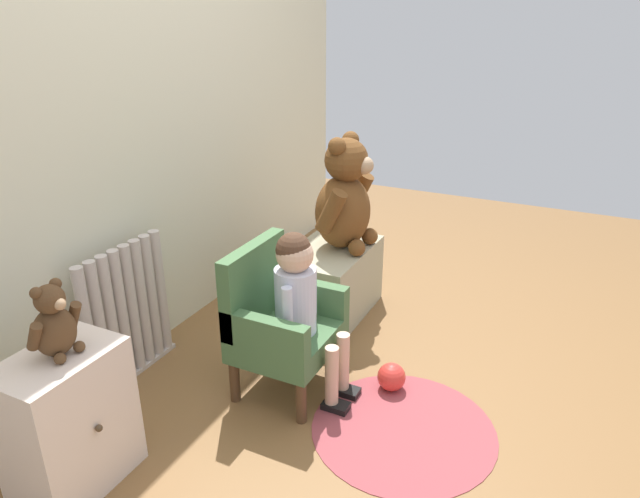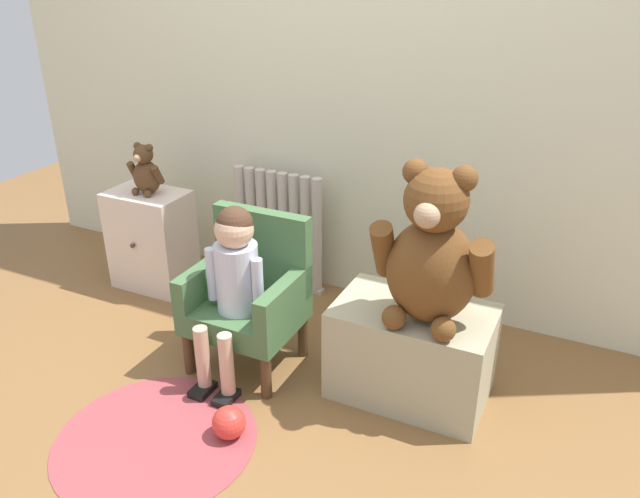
{
  "view_description": "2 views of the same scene",
  "coord_description": "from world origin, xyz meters",
  "px_view_note": "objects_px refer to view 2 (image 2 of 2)",
  "views": [
    {
      "loc": [
        -1.9,
        -0.63,
        1.52
      ],
      "look_at": [
        0.31,
        0.45,
        0.49
      ],
      "focal_mm": 32.0,
      "sensor_mm": 36.0,
      "label": 1
    },
    {
      "loc": [
        1.13,
        -1.44,
        1.58
      ],
      "look_at": [
        0.24,
        0.41,
        0.6
      ],
      "focal_mm": 35.0,
      "sensor_mm": 36.0,
      "label": 2
    }
  ],
  "objects_px": {
    "radiator": "(278,230)",
    "small_teddy_bear": "(146,172)",
    "floor_rug": "(156,439)",
    "toy_ball": "(229,423)",
    "small_dresser": "(152,240)",
    "child_figure": "(233,271)",
    "low_bench": "(411,352)",
    "large_teddy_bear": "(432,255)",
    "child_armchair": "(250,293)"
  },
  "relations": [
    {
      "from": "radiator",
      "to": "small_teddy_bear",
      "type": "distance_m",
      "value": 0.71
    },
    {
      "from": "floor_rug",
      "to": "toy_ball",
      "type": "height_order",
      "value": "toy_ball"
    },
    {
      "from": "small_dresser",
      "to": "small_teddy_bear",
      "type": "distance_m",
      "value": 0.37
    },
    {
      "from": "radiator",
      "to": "child_figure",
      "type": "height_order",
      "value": "child_figure"
    },
    {
      "from": "small_dresser",
      "to": "floor_rug",
      "type": "bearing_deg",
      "value": -51.34
    },
    {
      "from": "low_bench",
      "to": "large_teddy_bear",
      "type": "bearing_deg",
      "value": -36.89
    },
    {
      "from": "radiator",
      "to": "child_figure",
      "type": "relative_size",
      "value": 0.85
    },
    {
      "from": "child_figure",
      "to": "toy_ball",
      "type": "distance_m",
      "value": 0.56
    },
    {
      "from": "child_figure",
      "to": "small_teddy_bear",
      "type": "bearing_deg",
      "value": 149.87
    },
    {
      "from": "small_dresser",
      "to": "toy_ball",
      "type": "xyz_separation_m",
      "value": [
        0.97,
        -0.8,
        -0.19
      ]
    },
    {
      "from": "child_armchair",
      "to": "large_teddy_bear",
      "type": "relative_size",
      "value": 1.09
    },
    {
      "from": "small_teddy_bear",
      "to": "toy_ball",
      "type": "xyz_separation_m",
      "value": [
        0.96,
        -0.8,
        -0.56
      ]
    },
    {
      "from": "child_armchair",
      "to": "floor_rug",
      "type": "bearing_deg",
      "value": -95.2
    },
    {
      "from": "floor_rug",
      "to": "child_figure",
      "type": "bearing_deg",
      "value": 83.64
    },
    {
      "from": "small_teddy_bear",
      "to": "toy_ball",
      "type": "bearing_deg",
      "value": -39.84
    },
    {
      "from": "floor_rug",
      "to": "low_bench",
      "type": "bearing_deg",
      "value": 41.95
    },
    {
      "from": "small_dresser",
      "to": "floor_rug",
      "type": "xyz_separation_m",
      "value": [
        0.75,
        -0.93,
        -0.25
      ]
    },
    {
      "from": "small_dresser",
      "to": "child_armchair",
      "type": "bearing_deg",
      "value": -23.56
    },
    {
      "from": "small_dresser",
      "to": "child_armchair",
      "type": "relative_size",
      "value": 0.8
    },
    {
      "from": "large_teddy_bear",
      "to": "floor_rug",
      "type": "height_order",
      "value": "large_teddy_bear"
    },
    {
      "from": "radiator",
      "to": "child_figure",
      "type": "distance_m",
      "value": 0.79
    },
    {
      "from": "toy_ball",
      "to": "child_figure",
      "type": "bearing_deg",
      "value": 116.98
    },
    {
      "from": "low_bench",
      "to": "radiator",
      "type": "bearing_deg",
      "value": 147.89
    },
    {
      "from": "small_dresser",
      "to": "floor_rug",
      "type": "relative_size",
      "value": 0.71
    },
    {
      "from": "small_dresser",
      "to": "small_teddy_bear",
      "type": "relative_size",
      "value": 2.03
    },
    {
      "from": "child_armchair",
      "to": "low_bench",
      "type": "distance_m",
      "value": 0.69
    },
    {
      "from": "child_figure",
      "to": "low_bench",
      "type": "xyz_separation_m",
      "value": [
        0.67,
        0.18,
        -0.28
      ]
    },
    {
      "from": "child_figure",
      "to": "toy_ball",
      "type": "relative_size",
      "value": 5.92
    },
    {
      "from": "small_teddy_bear",
      "to": "large_teddy_bear",
      "type": "bearing_deg",
      "value": -11.94
    },
    {
      "from": "radiator",
      "to": "large_teddy_bear",
      "type": "distance_m",
      "value": 1.18
    },
    {
      "from": "small_dresser",
      "to": "low_bench",
      "type": "distance_m",
      "value": 1.5
    },
    {
      "from": "child_armchair",
      "to": "floor_rug",
      "type": "relative_size",
      "value": 0.88
    },
    {
      "from": "child_armchair",
      "to": "toy_ball",
      "type": "height_order",
      "value": "child_armchair"
    },
    {
      "from": "small_teddy_bear",
      "to": "toy_ball",
      "type": "distance_m",
      "value": 1.36
    },
    {
      "from": "large_teddy_bear",
      "to": "toy_ball",
      "type": "height_order",
      "value": "large_teddy_bear"
    },
    {
      "from": "child_figure",
      "to": "child_armchair",
      "type": "bearing_deg",
      "value": 90.0
    },
    {
      "from": "toy_ball",
      "to": "large_teddy_bear",
      "type": "bearing_deg",
      "value": 40.46
    },
    {
      "from": "small_dresser",
      "to": "child_armchair",
      "type": "xyz_separation_m",
      "value": [
        0.8,
        -0.35,
        0.06
      ]
    },
    {
      "from": "radiator",
      "to": "toy_ball",
      "type": "bearing_deg",
      "value": -70.01
    },
    {
      "from": "floor_rug",
      "to": "toy_ball",
      "type": "distance_m",
      "value": 0.27
    },
    {
      "from": "radiator",
      "to": "toy_ball",
      "type": "relative_size",
      "value": 5.02
    },
    {
      "from": "radiator",
      "to": "child_figure",
      "type": "bearing_deg",
      "value": -73.51
    },
    {
      "from": "low_bench",
      "to": "child_figure",
      "type": "bearing_deg",
      "value": -165.27
    },
    {
      "from": "large_teddy_bear",
      "to": "small_teddy_bear",
      "type": "height_order",
      "value": "large_teddy_bear"
    },
    {
      "from": "floor_rug",
      "to": "small_teddy_bear",
      "type": "bearing_deg",
      "value": 128.03
    },
    {
      "from": "small_teddy_bear",
      "to": "low_bench",
      "type": "bearing_deg",
      "value": -10.72
    },
    {
      "from": "radiator",
      "to": "large_teddy_bear",
      "type": "bearing_deg",
      "value": -32.43
    },
    {
      "from": "child_figure",
      "to": "small_dresser",
      "type": "bearing_deg",
      "value": 150.33
    },
    {
      "from": "low_bench",
      "to": "toy_ball",
      "type": "height_order",
      "value": "low_bench"
    },
    {
      "from": "child_armchair",
      "to": "large_teddy_bear",
      "type": "xyz_separation_m",
      "value": [
        0.73,
        0.03,
        0.32
      ]
    }
  ]
}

